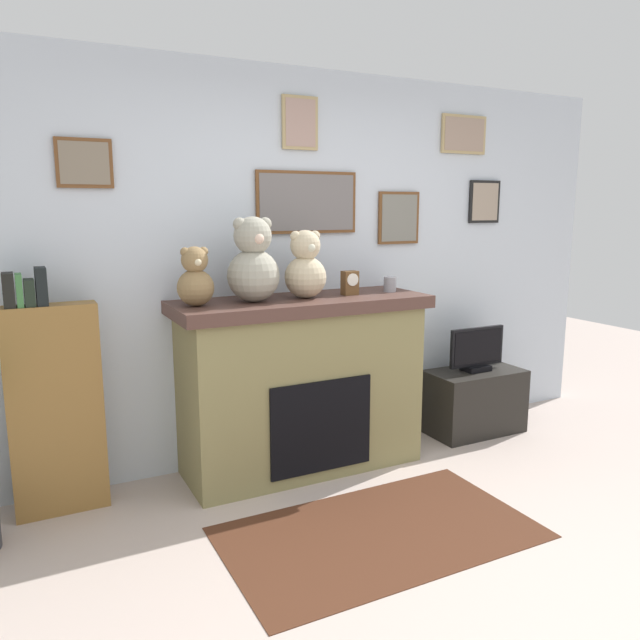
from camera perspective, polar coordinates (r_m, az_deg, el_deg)
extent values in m
plane|color=#BAA79D|center=(3.07, 15.74, -23.76)|extent=(12.00, 12.00, 0.00)
cube|color=silver|center=(4.23, -2.02, 4.98)|extent=(5.20, 0.12, 2.60)
cube|color=brown|center=(4.16, -1.20, 10.91)|extent=(0.73, 0.02, 0.41)
cube|color=slate|center=(4.15, -1.13, 10.91)|extent=(0.69, 0.00, 0.37)
cube|color=brown|center=(4.53, 7.35, 9.42)|extent=(0.34, 0.02, 0.37)
cube|color=slate|center=(4.52, 7.43, 9.42)|extent=(0.30, 0.00, 0.33)
cube|color=brown|center=(3.77, -21.13, 13.50)|extent=(0.31, 0.02, 0.27)
cube|color=#7C6E5B|center=(3.76, -21.11, 13.51)|extent=(0.27, 0.00, 0.23)
cube|color=tan|center=(4.90, 13.26, 16.50)|extent=(0.41, 0.02, 0.28)
cube|color=gray|center=(4.90, 13.34, 16.50)|extent=(0.37, 0.00, 0.24)
cube|color=tan|center=(4.17, -1.88, 17.91)|extent=(0.25, 0.02, 0.34)
cube|color=tan|center=(4.16, -1.82, 17.93)|extent=(0.21, 0.00, 0.30)
cube|color=black|center=(5.03, 15.08, 10.60)|extent=(0.29, 0.02, 0.33)
cube|color=gray|center=(5.02, 15.17, 10.60)|extent=(0.25, 0.00, 0.29)
cube|color=olive|center=(4.02, -1.72, -6.53)|extent=(1.53, 0.56, 1.06)
cube|color=#4D322A|center=(3.89, -1.77, 1.50)|extent=(1.65, 0.62, 0.08)
cube|color=black|center=(3.83, 0.15, -9.92)|extent=(0.69, 0.02, 0.58)
cube|color=olive|center=(3.73, -23.41, -7.74)|extent=(0.50, 0.16, 1.19)
cube|color=black|center=(3.58, -27.06, 2.50)|extent=(0.06, 0.13, 0.18)
cube|color=#396F39|center=(3.58, -26.25, 2.50)|extent=(0.03, 0.13, 0.17)
cube|color=black|center=(3.59, -25.48, 2.32)|extent=(0.05, 0.13, 0.14)
cube|color=black|center=(3.59, -24.57, 2.88)|extent=(0.06, 0.13, 0.20)
cube|color=black|center=(4.87, 14.18, -7.35)|extent=(0.73, 0.40, 0.48)
cube|color=black|center=(4.79, 14.32, -4.36)|extent=(0.20, 0.14, 0.04)
cube|color=black|center=(4.75, 14.41, -2.42)|extent=(0.48, 0.03, 0.29)
cube|color=black|center=(4.74, 14.55, -2.46)|extent=(0.44, 0.00, 0.25)
cube|color=#4A2818|center=(3.45, 5.58, -19.10)|extent=(1.66, 0.95, 0.01)
cylinder|color=gray|center=(4.18, 6.55, 3.33)|extent=(0.09, 0.09, 0.10)
cube|color=brown|center=(4.02, 2.80, 3.48)|extent=(0.10, 0.07, 0.16)
cylinder|color=white|center=(3.98, 3.08, 3.78)|extent=(0.08, 0.01, 0.08)
sphere|color=olive|center=(3.62, -11.53, 2.97)|extent=(0.22, 0.22, 0.22)
sphere|color=olive|center=(3.60, -11.62, 5.52)|extent=(0.15, 0.15, 0.15)
sphere|color=olive|center=(3.58, -12.49, 6.21)|extent=(0.05, 0.05, 0.05)
sphere|color=olive|center=(3.61, -10.82, 6.30)|extent=(0.05, 0.05, 0.05)
sphere|color=beige|center=(3.54, -11.35, 5.33)|extent=(0.05, 0.05, 0.05)
sphere|color=#9B9785|center=(3.72, -6.22, 4.13)|extent=(0.32, 0.32, 0.32)
sphere|color=#9B9785|center=(3.70, -6.30, 7.82)|extent=(0.23, 0.23, 0.23)
sphere|color=#9B9785|center=(3.67, -7.51, 8.85)|extent=(0.08, 0.08, 0.08)
sphere|color=#9B9785|center=(3.73, -5.15, 8.92)|extent=(0.08, 0.08, 0.08)
sphere|color=beige|center=(3.62, -5.77, 7.58)|extent=(0.07, 0.07, 0.07)
sphere|color=#C2B08E|center=(3.86, -1.37, 4.02)|extent=(0.27, 0.27, 0.27)
sphere|color=#C2B08E|center=(3.84, -1.38, 6.98)|extent=(0.19, 0.19, 0.19)
sphere|color=#C2B08E|center=(3.81, -2.30, 7.81)|extent=(0.07, 0.07, 0.07)
sphere|color=#C2B08E|center=(3.87, -0.49, 7.85)|extent=(0.07, 0.07, 0.07)
sphere|color=beige|center=(3.78, -0.88, 6.77)|extent=(0.06, 0.06, 0.06)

